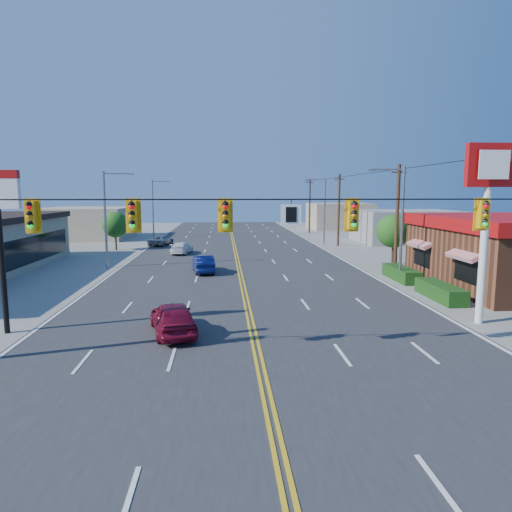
{
  "coord_description": "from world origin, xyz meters",
  "views": [
    {
      "loc": [
        -1.28,
        -16.55,
        6.24
      ],
      "look_at": [
        0.81,
        12.42,
        2.2
      ],
      "focal_mm": 32.0,
      "sensor_mm": 36.0,
      "label": 1
    }
  ],
  "objects": [
    {
      "name": "streetlight_se",
      "position": [
        10.79,
        14.0,
        4.51
      ],
      "size": [
        2.55,
        0.25,
        8.0
      ],
      "color": "gray",
      "rests_on": "ground"
    },
    {
      "name": "bld_east_mid",
      "position": [
        22.0,
        40.0,
        2.0
      ],
      "size": [
        12.0,
        10.0,
        4.0
      ],
      "primitive_type": "cube",
      "color": "gray",
      "rests_on": "ground"
    },
    {
      "name": "streetlight_ne",
      "position": [
        10.79,
        38.0,
        4.51
      ],
      "size": [
        2.55,
        0.25,
        8.0
      ],
      "color": "gray",
      "rests_on": "ground"
    },
    {
      "name": "signal_span",
      "position": [
        -0.12,
        0.0,
        4.89
      ],
      "size": [
        24.32,
        0.34,
        9.0
      ],
      "color": "#47301E",
      "rests_on": "ground"
    },
    {
      "name": "road",
      "position": [
        0.0,
        20.0,
        0.03
      ],
      "size": [
        20.0,
        120.0,
        0.06
      ],
      "primitive_type": "cube",
      "color": "#2D2D30",
      "rests_on": "ground"
    },
    {
      "name": "car_magenta",
      "position": [
        -3.53,
        3.17,
        0.72
      ],
      "size": [
        2.68,
        4.53,
        1.44
      ],
      "primitive_type": "imported",
      "rotation": [
        0.0,
        0.0,
        3.39
      ],
      "color": "maroon",
      "rests_on": "ground"
    },
    {
      "name": "bld_west_far",
      "position": [
        -20.0,
        48.0,
        2.1
      ],
      "size": [
        11.0,
        12.0,
        4.2
      ],
      "primitive_type": "cube",
      "color": "tan",
      "rests_on": "ground"
    },
    {
      "name": "bld_east_far",
      "position": [
        19.0,
        62.0,
        2.2
      ],
      "size": [
        10.0,
        10.0,
        4.4
      ],
      "primitive_type": "cube",
      "color": "tan",
      "rests_on": "ground"
    },
    {
      "name": "utility_pole_mid",
      "position": [
        12.2,
        36.0,
        4.2
      ],
      "size": [
        0.28,
        0.28,
        8.4
      ],
      "primitive_type": "cylinder",
      "color": "#47301E",
      "rests_on": "ground"
    },
    {
      "name": "tree_kfc_rear",
      "position": [
        13.5,
        22.0,
        2.93
      ],
      "size": [
        2.94,
        2.94,
        4.41
      ],
      "color": "#47301E",
      "rests_on": "ground"
    },
    {
      "name": "utility_pole_far",
      "position": [
        12.2,
        54.0,
        4.2
      ],
      "size": [
        0.28,
        0.28,
        8.4
      ],
      "primitive_type": "cylinder",
      "color": "#47301E",
      "rests_on": "ground"
    },
    {
      "name": "streetlight_sw",
      "position": [
        -10.79,
        22.0,
        4.51
      ],
      "size": [
        2.55,
        0.25,
        8.0
      ],
      "color": "gray",
      "rests_on": "ground"
    },
    {
      "name": "utility_pole_near",
      "position": [
        12.2,
        18.0,
        4.2
      ],
      "size": [
        0.28,
        0.28,
        8.4
      ],
      "primitive_type": "cylinder",
      "color": "#47301E",
      "rests_on": "ground"
    },
    {
      "name": "streetlight_nw",
      "position": [
        -10.79,
        48.0,
        4.51
      ],
      "size": [
        2.55,
        0.25,
        8.0
      ],
      "color": "gray",
      "rests_on": "ground"
    },
    {
      "name": "tree_west",
      "position": [
        -13.0,
        34.0,
        2.79
      ],
      "size": [
        2.8,
        2.8,
        4.2
      ],
      "color": "#47301E",
      "rests_on": "ground"
    },
    {
      "name": "car_blue",
      "position": [
        -2.86,
        18.82,
        0.68
      ],
      "size": [
        2.02,
        4.28,
        1.35
      ],
      "primitive_type": "imported",
      "rotation": [
        0.0,
        0.0,
        3.29
      ],
      "color": "#0D154F",
      "rests_on": "ground"
    },
    {
      "name": "car_white",
      "position": [
        -5.54,
        30.09,
        0.59
      ],
      "size": [
        2.24,
        4.27,
        1.18
      ],
      "primitive_type": "imported",
      "rotation": [
        0.0,
        0.0,
        2.99
      ],
      "color": "white",
      "rests_on": "ground"
    },
    {
      "name": "ground",
      "position": [
        0.0,
        0.0,
        0.0
      ],
      "size": [
        160.0,
        160.0,
        0.0
      ],
      "primitive_type": "plane",
      "color": "gray",
      "rests_on": "ground"
    },
    {
      "name": "car_silver",
      "position": [
        -8.63,
        37.82,
        0.57
      ],
      "size": [
        2.92,
        4.48,
        1.15
      ],
      "primitive_type": "imported",
      "rotation": [
        0.0,
        0.0,
        2.87
      ],
      "color": "#9A999E",
      "rests_on": "ground"
    },
    {
      "name": "kfc_pylon",
      "position": [
        11.0,
        4.0,
        6.04
      ],
      "size": [
        2.2,
        0.36,
        8.5
      ],
      "color": "white",
      "rests_on": "ground"
    }
  ]
}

